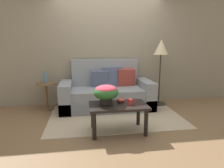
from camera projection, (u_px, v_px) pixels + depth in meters
ground_plane at (117, 119)px, 3.77m from camera, size 14.00×14.00×0.00m
wall_back at (108, 48)px, 4.69m from camera, size 6.40×0.12×2.68m
area_rug at (115, 116)px, 3.94m from camera, size 2.59×1.66×0.01m
couch at (107, 93)px, 4.42m from camera, size 2.03×0.89×1.08m
coffee_table at (118, 109)px, 3.16m from camera, size 0.93×0.55×0.47m
side_table at (46, 91)px, 4.27m from camera, size 0.44×0.44×0.60m
floor_lamp at (161, 53)px, 4.46m from camera, size 0.35×0.35×1.53m
potted_plant at (106, 92)px, 3.15m from camera, size 0.41×0.41×0.31m
coffee_mug at (130, 102)px, 3.13m from camera, size 0.12×0.08×0.10m
snack_bowl at (121, 100)px, 3.27m from camera, size 0.14×0.14×0.07m
table_vase at (45, 78)px, 4.21m from camera, size 0.10×0.10×0.27m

